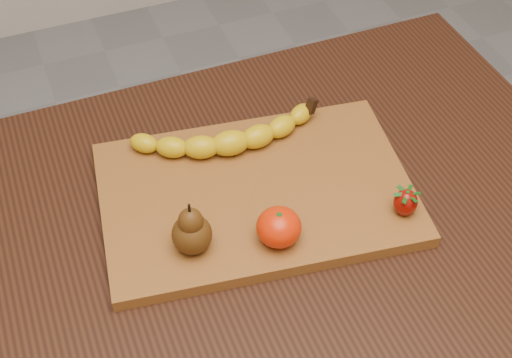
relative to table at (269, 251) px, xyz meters
name	(u,v)px	position (x,y,z in m)	size (l,w,h in m)	color
table	(269,251)	(0.00, 0.00, 0.00)	(1.00, 0.70, 0.76)	black
cutting_board	(256,193)	(-0.01, 0.03, 0.11)	(0.45, 0.30, 0.02)	brown
banana	(230,143)	(-0.02, 0.12, 0.14)	(0.25, 0.07, 0.04)	gold
pear	(191,227)	(-0.13, -0.04, 0.16)	(0.05, 0.05, 0.09)	#4B2A0C
mandarin	(279,227)	(-0.02, -0.07, 0.14)	(0.06, 0.06, 0.05)	red
strawberry	(406,202)	(0.17, -0.09, 0.14)	(0.03, 0.03, 0.04)	#830903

